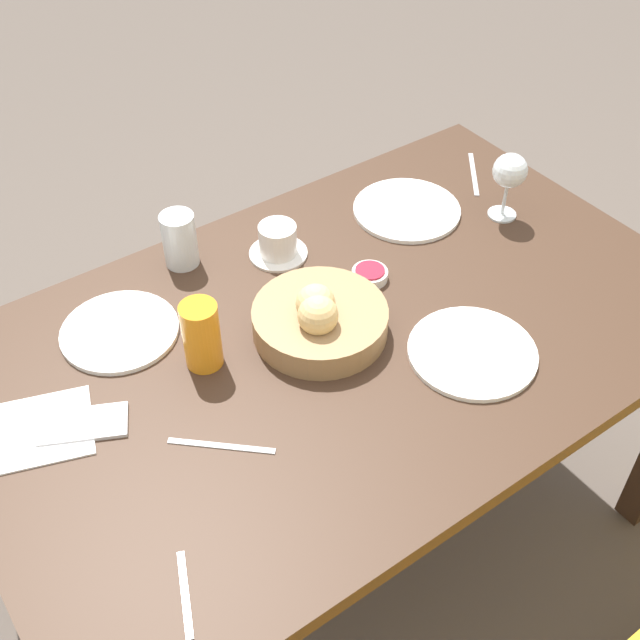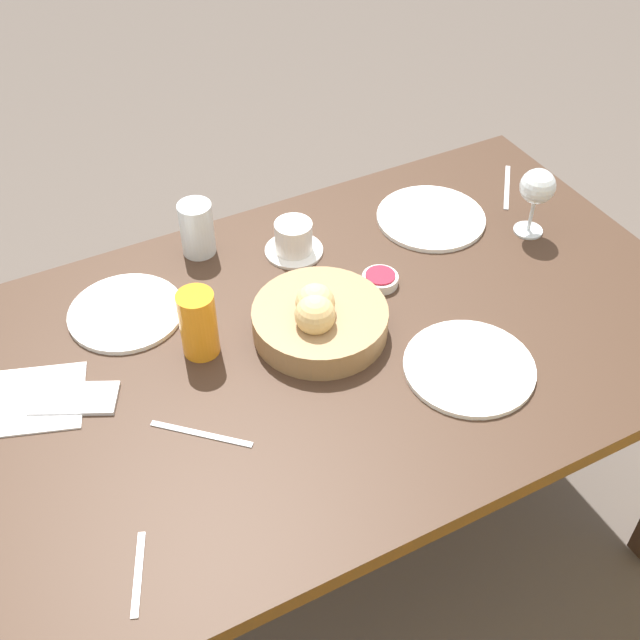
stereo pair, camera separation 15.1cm
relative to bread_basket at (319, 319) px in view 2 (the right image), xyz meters
The scene contains 16 objects.
ground_plane 0.76m from the bread_basket, 154.22° to the left, with size 10.00×10.00×0.00m, color #564C44.
dining_table 0.13m from the bread_basket, 154.22° to the left, with size 1.44×0.89×0.72m.
bread_basket is the anchor object (origin of this frame).
plate_near_left 0.44m from the bread_basket, 152.09° to the right, with size 0.24×0.24×0.01m.
plate_near_right 0.38m from the bread_basket, 35.29° to the right, with size 0.23×0.23×0.01m.
plate_far_center 0.29m from the bread_basket, 133.31° to the left, with size 0.24×0.24×0.01m.
juice_glass 0.23m from the bread_basket, 15.69° to the right, with size 0.07×0.07×0.14m.
water_tumbler 0.36m from the bread_basket, 71.90° to the right, with size 0.07×0.07×0.12m.
wine_glass 0.57m from the bread_basket, behind, with size 0.08×0.08×0.16m.
coffee_cup 0.25m from the bread_basket, 105.24° to the right, with size 0.12×0.12×0.07m.
jam_bowl_berry 0.19m from the bread_basket, 158.40° to the right, with size 0.07×0.07×0.02m.
fork_silver 0.32m from the bread_basket, 23.51° to the left, with size 0.14×0.13×0.00m.
knife_silver 0.66m from the bread_basket, 159.62° to the right, with size 0.12×0.15×0.00m.
spoon_coffee 0.57m from the bread_basket, 34.87° to the left, with size 0.06×0.13×0.00m.
napkin 0.52m from the bread_basket, ahead, with size 0.20×0.20×0.00m.
cell_phone 0.46m from the bread_basket, ahead, with size 0.17×0.13×0.01m.
Camera 2 is at (0.54, 0.96, 1.79)m, focal length 45.00 mm.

